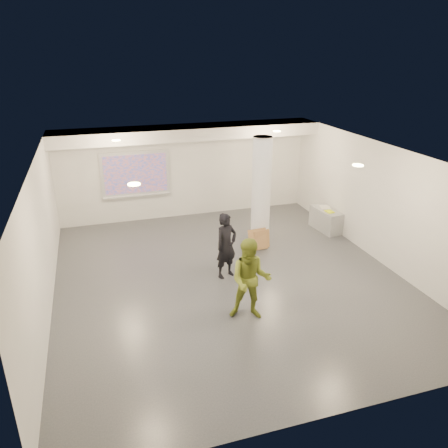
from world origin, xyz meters
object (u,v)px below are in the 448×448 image
object	(u,v)px
man	(250,280)
woman	(226,246)
credenza	(326,220)
projection_screen	(136,174)
column	(261,191)

from	to	relation	value
man	woman	bearing A→B (deg)	109.30
credenza	woman	bearing A→B (deg)	-159.46
credenza	man	world-z (taller)	man
projection_screen	man	size ratio (longest dim) A/B	1.22
credenza	woman	xyz separation A→B (m)	(-3.75, -1.87, 0.48)
column	woman	bearing A→B (deg)	-132.47
credenza	man	distance (m)	5.32
projection_screen	woman	xyz separation A→B (m)	(1.57, -4.32, -0.73)
credenza	man	size ratio (longest dim) A/B	0.65
projection_screen	woman	distance (m)	4.66
column	projection_screen	distance (m)	4.08
column	projection_screen	bearing A→B (deg)	139.44
man	column	bearing A→B (deg)	86.64
projection_screen	woman	bearing A→B (deg)	-70.02
credenza	man	bearing A→B (deg)	-142.02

